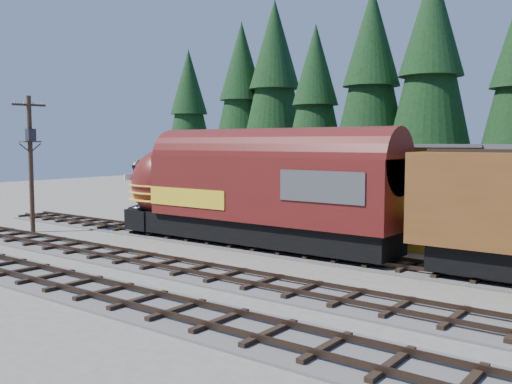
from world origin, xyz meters
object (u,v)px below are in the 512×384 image
Objects in this scene: utility_pole at (31,155)px; caboose at (289,179)px; pickup_truck_b at (193,206)px; depot at (379,186)px; pickup_truck_a at (180,211)px; locomotive at (242,195)px.

caboose is at bearing 80.69° from utility_pole.
depot is at bearing -112.71° from pickup_truck_b.
utility_pole is 1.43× the size of pickup_truck_b.
pickup_truck_b is at bearing 9.55° from pickup_truck_a.
caboose reaches higher than pickup_truck_b.
locomotive is 13.60m from utility_pole.
caboose is at bearing 146.06° from depot.
caboose is 8.22m from pickup_truck_b.
locomotive is at bearing -125.39° from depot.
pickup_truck_a is (-12.50, -3.17, -2.06)m from depot.
utility_pole is at bearing -109.14° from caboose.
caboose is 1.69× the size of pickup_truck_b.
caboose is at bearing -29.15° from pickup_truck_a.
pickup_truck_b is (2.86, 10.82, -3.81)m from utility_pole.
locomotive is (-4.62, -6.50, -0.29)m from depot.
depot is 0.75× the size of locomotive.
caboose is (-6.53, 14.00, -0.19)m from locomotive.
pickup_truck_a is at bearing 66.26° from utility_pole.
pickup_truck_a is (4.93, 7.43, -3.74)m from utility_pole.
locomotive reaches higher than pickup_truck_b.
depot is at bearing 41.15° from utility_pole.
pickup_truck_b is (-9.95, 6.71, -1.85)m from locomotive.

